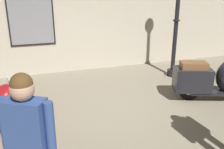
# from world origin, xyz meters

# --- Properties ---
(ground_plane) EXTENTS (60.00, 60.00, 0.00)m
(ground_plane) POSITION_xyz_m (0.00, 0.00, 0.00)
(ground_plane) COLOR gray
(showroom_back_wall) EXTENTS (18.00, 0.24, 3.45)m
(showroom_back_wall) POSITION_xyz_m (-0.01, 3.32, 1.73)
(showroom_back_wall) COLOR #BCB29E
(showroom_back_wall) RESTS_ON ground
(scooter_1) EXTENTS (1.91, 1.11, 1.12)m
(scooter_1) POSITION_xyz_m (2.37, 0.19, 0.51)
(scooter_1) COLOR black
(scooter_1) RESTS_ON ground
(lamppost) EXTENTS (0.30, 0.30, 2.93)m
(lamppost) POSITION_xyz_m (2.16, 1.91, 1.65)
(lamppost) COLOR black
(lamppost) RESTS_ON ground
(visitor_1) EXTENTS (0.50, 0.39, 1.67)m
(visitor_1) POSITION_xyz_m (-1.63, -1.66, 0.97)
(visitor_1) COLOR black
(visitor_1) RESTS_ON ground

